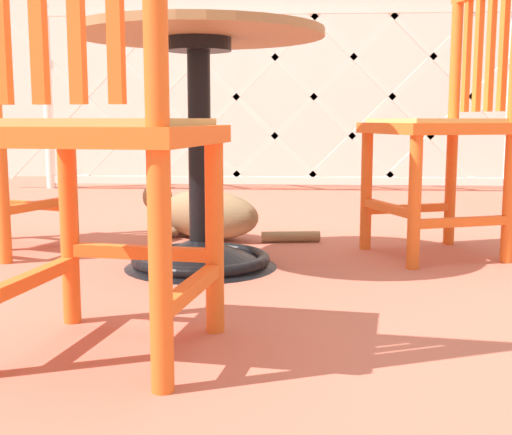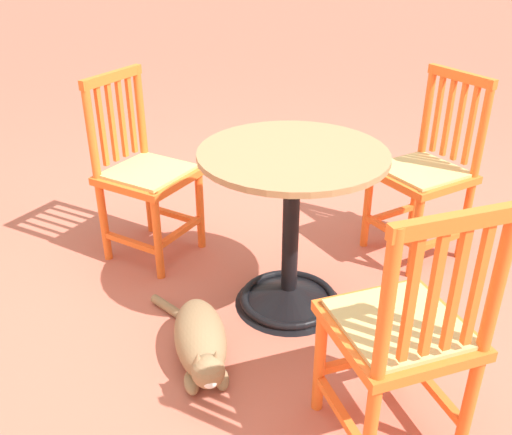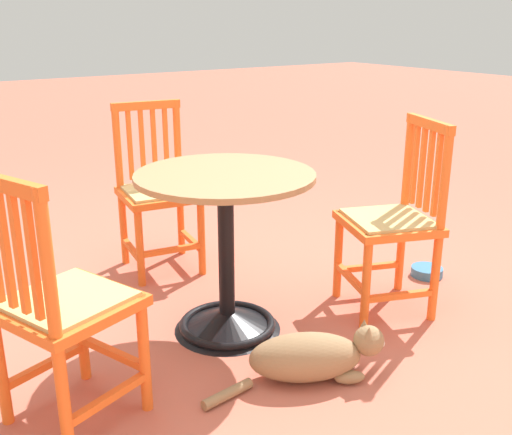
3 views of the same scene
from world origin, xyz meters
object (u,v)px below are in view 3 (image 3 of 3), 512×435
object	(u,v)px
orange_chair_by_planter	(60,308)
pet_water_bowl	(427,272)
tabby_cat	(315,357)
cafe_table	(227,271)
orange_chair_near_fence	(393,222)
orange_chair_facing_out	(158,193)

from	to	relation	value
orange_chair_by_planter	pet_water_bowl	size ratio (longest dim) A/B	5.36
tabby_cat	pet_water_bowl	distance (m)	1.21
cafe_table	pet_water_bowl	distance (m)	1.24
orange_chair_near_fence	pet_water_bowl	size ratio (longest dim) A/B	5.36
cafe_table	orange_chair_by_planter	xyz separation A→B (m)	(0.79, 0.24, 0.15)
cafe_table	tabby_cat	size ratio (longest dim) A/B	1.05
orange_chair_facing_out	orange_chair_by_planter	size ratio (longest dim) A/B	1.00
pet_water_bowl	tabby_cat	bearing A→B (deg)	20.03
orange_chair_by_planter	orange_chair_near_fence	xyz separation A→B (m)	(-1.56, 0.01, 0.00)
orange_chair_by_planter	orange_chair_near_fence	bearing A→B (deg)	179.81
cafe_table	pet_water_bowl	world-z (taller)	cafe_table
orange_chair_by_planter	pet_water_bowl	xyz separation A→B (m)	(-2.00, -0.13, -0.41)
orange_chair_near_fence	tabby_cat	world-z (taller)	orange_chair_near_fence
orange_chair_facing_out	orange_chair_by_planter	distance (m)	1.37
cafe_table	orange_chair_facing_out	world-z (taller)	orange_chair_facing_out
orange_chair_by_planter	tabby_cat	distance (m)	0.97
orange_chair_facing_out	orange_chair_near_fence	distance (m)	1.28
orange_chair_by_planter	pet_water_bowl	distance (m)	2.05
cafe_table	orange_chair_facing_out	size ratio (longest dim) A/B	0.83
orange_chair_near_fence	pet_water_bowl	xyz separation A→B (m)	(-0.44, -0.14, -0.41)
orange_chair_facing_out	tabby_cat	xyz separation A→B (m)	(-0.00, 1.35, -0.34)
tabby_cat	orange_chair_by_planter	bearing A→B (deg)	-18.03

